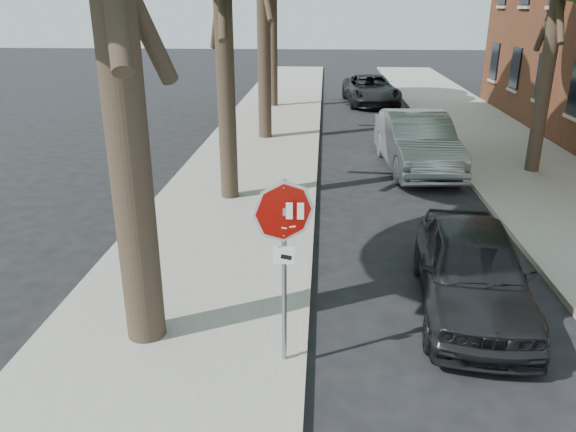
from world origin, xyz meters
name	(u,v)px	position (x,y,z in m)	size (l,w,h in m)	color
ground	(334,368)	(0.00, 0.00, 0.00)	(120.00, 120.00, 0.00)	black
sidewalk_left	(257,151)	(-2.50, 12.00, 0.06)	(4.00, 55.00, 0.12)	gray
sidewalk_right	(510,155)	(6.00, 12.00, 0.06)	(4.00, 55.00, 0.12)	gray
curb_left	(316,152)	(-0.45, 12.00, 0.07)	(0.12, 55.00, 0.13)	#9E9384
curb_right	(448,154)	(3.95, 12.00, 0.07)	(0.12, 55.00, 0.13)	#9E9384
stop_sign	(284,239)	(-0.70, -0.03, 1.95)	(0.76, 0.34, 2.61)	gray
car_a	(472,270)	(2.24, 1.78, 0.72)	(1.69, 4.20, 1.43)	black
car_b	(417,142)	(2.60, 10.28, 0.86)	(1.81, 5.19, 1.71)	gray
car_d	(371,90)	(2.11, 22.36, 0.73)	(2.42, 5.25, 1.46)	black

